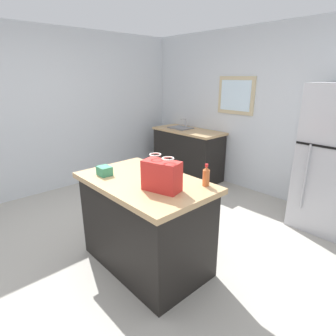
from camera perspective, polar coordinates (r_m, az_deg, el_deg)
ground at (r=3.19m, az=-6.20°, el=-16.68°), size 6.04×6.04×0.00m
back_wall at (r=4.60m, az=19.59°, el=10.55°), size 4.85×0.13×2.56m
left_wall at (r=4.83m, az=-24.49°, el=10.25°), size 0.10×5.04×2.56m
kitchen_island at (r=2.78m, az=-4.64°, el=-11.18°), size 1.31×0.81×0.91m
sink_counter at (r=5.22m, az=4.04°, el=3.16°), size 1.36×0.59×1.08m
shopping_bag at (r=2.30m, az=-1.32°, el=-1.57°), size 0.35×0.24×0.30m
small_box at (r=2.76m, az=-12.94°, el=-0.58°), size 0.14×0.12×0.09m
bottle at (r=2.44m, az=7.86°, el=-1.68°), size 0.06×0.06×0.20m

